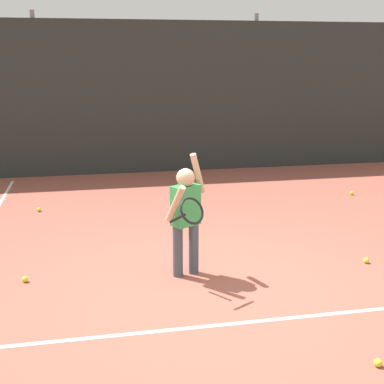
% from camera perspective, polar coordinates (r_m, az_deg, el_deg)
% --- Properties ---
extents(ground_plane, '(20.00, 20.00, 0.00)m').
position_cam_1_polar(ground_plane, '(5.51, 3.20, -10.73)').
color(ground_plane, '#9E5142').
extents(court_line_baseline, '(9.00, 0.05, 0.00)m').
position_cam_1_polar(court_line_baseline, '(4.93, 5.22, -14.03)').
color(court_line_baseline, white).
rests_on(court_line_baseline, ground).
extents(back_fence_windscreen, '(13.51, 0.08, 3.04)m').
position_cam_1_polar(back_fence_windscreen, '(10.77, -4.52, 10.16)').
color(back_fence_windscreen, '#282D2B').
rests_on(back_fence_windscreen, ground).
extents(fence_post_1, '(0.09, 0.09, 3.19)m').
position_cam_1_polar(fence_post_1, '(10.79, -16.44, 10.02)').
color(fence_post_1, slate).
rests_on(fence_post_1, ground).
extents(fence_post_2, '(0.09, 0.09, 3.19)m').
position_cam_1_polar(fence_post_2, '(11.30, 6.79, 10.69)').
color(fence_post_2, slate).
rests_on(fence_post_2, ground).
extents(tennis_player, '(0.50, 0.82, 1.35)m').
position_cam_1_polar(tennis_player, '(5.62, -0.67, -2.24)').
color(tennis_player, '#3F4C59').
rests_on(tennis_player, ground).
extents(tennis_ball_0, '(0.07, 0.07, 0.07)m').
position_cam_1_polar(tennis_ball_0, '(9.53, 17.01, -0.11)').
color(tennis_ball_0, '#CCE033').
rests_on(tennis_ball_0, ground).
extents(tennis_ball_2, '(0.07, 0.07, 0.07)m').
position_cam_1_polar(tennis_ball_2, '(6.51, 18.45, -7.09)').
color(tennis_ball_2, '#CCE033').
rests_on(tennis_ball_2, ground).
extents(tennis_ball_4, '(0.07, 0.07, 0.07)m').
position_cam_1_polar(tennis_ball_4, '(5.97, -17.74, -9.04)').
color(tennis_ball_4, '#CCE033').
rests_on(tennis_ball_4, ground).
extents(tennis_ball_6, '(0.07, 0.07, 0.07)m').
position_cam_1_polar(tennis_ball_6, '(4.54, 19.62, -17.13)').
color(tennis_ball_6, '#CCE033').
rests_on(tennis_ball_6, ground).
extents(tennis_ball_7, '(0.07, 0.07, 0.07)m').
position_cam_1_polar(tennis_ball_7, '(8.49, -16.35, -1.85)').
color(tennis_ball_7, '#CCE033').
rests_on(tennis_ball_7, ground).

